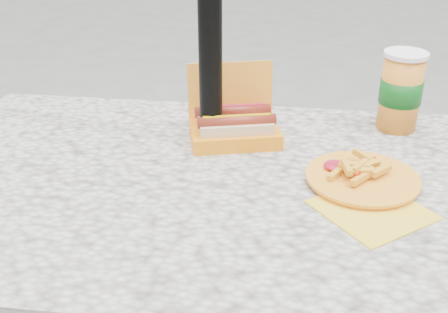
# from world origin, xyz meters

# --- Properties ---
(picnic_table) EXTENTS (1.20, 0.80, 0.75)m
(picnic_table) POSITION_xyz_m (0.00, 0.00, 0.64)
(picnic_table) COLOR beige
(picnic_table) RESTS_ON ground
(hotdog_box) EXTENTS (0.23, 0.19, 0.16)m
(hotdog_box) POSITION_xyz_m (0.05, 0.19, 0.79)
(hotdog_box) COLOR orange
(hotdog_box) RESTS_ON picnic_table
(fries_plate) EXTENTS (0.24, 0.33, 0.04)m
(fries_plate) POSITION_xyz_m (0.32, 0.02, 0.76)
(fries_plate) COLOR yellow
(fries_plate) RESTS_ON picnic_table
(soda_cup) EXTENTS (0.10, 0.10, 0.19)m
(soda_cup) POSITION_xyz_m (0.42, 0.30, 0.84)
(soda_cup) COLOR orange
(soda_cup) RESTS_ON picnic_table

